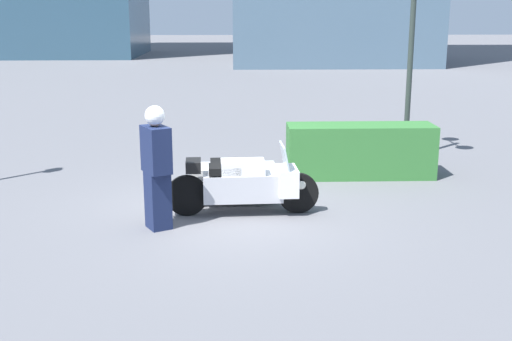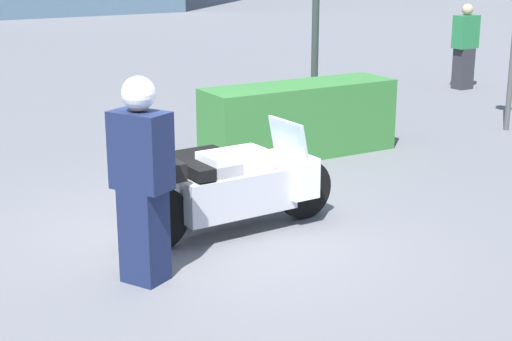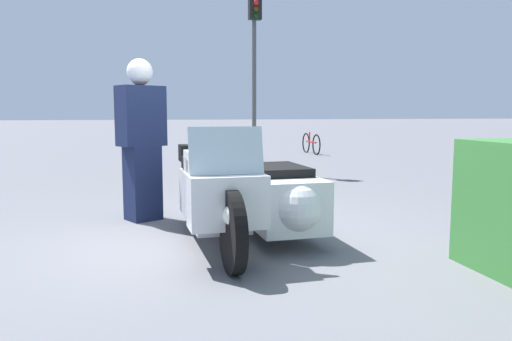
# 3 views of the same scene
# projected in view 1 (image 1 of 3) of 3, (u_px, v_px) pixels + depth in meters

# --- Properties ---
(ground_plane) EXTENTS (160.00, 160.00, 0.00)m
(ground_plane) POSITION_uv_depth(u_px,v_px,m) (226.00, 213.00, 10.61)
(ground_plane) COLOR slate
(police_motorcycle) EXTENTS (2.50, 1.32, 1.16)m
(police_motorcycle) POSITION_uv_depth(u_px,v_px,m) (244.00, 180.00, 10.81)
(police_motorcycle) COLOR black
(police_motorcycle) RESTS_ON ground
(officer_rider) EXTENTS (0.52, 0.60, 1.90)m
(officer_rider) POSITION_uv_depth(u_px,v_px,m) (157.00, 165.00, 9.65)
(officer_rider) COLOR #192347
(officer_rider) RESTS_ON ground
(hedge_bush_curbside) EXTENTS (2.92, 0.85, 1.06)m
(hedge_bush_curbside) POSITION_uv_depth(u_px,v_px,m) (360.00, 151.00, 12.85)
(hedge_bush_curbside) COLOR #337033
(hedge_bush_curbside) RESTS_ON ground
(twin_lamp_post) EXTENTS (0.42, 1.48, 3.98)m
(twin_lamp_post) POSITION_uv_depth(u_px,v_px,m) (413.00, 10.00, 13.76)
(twin_lamp_post) COLOR #2D3833
(twin_lamp_post) RESTS_ON ground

